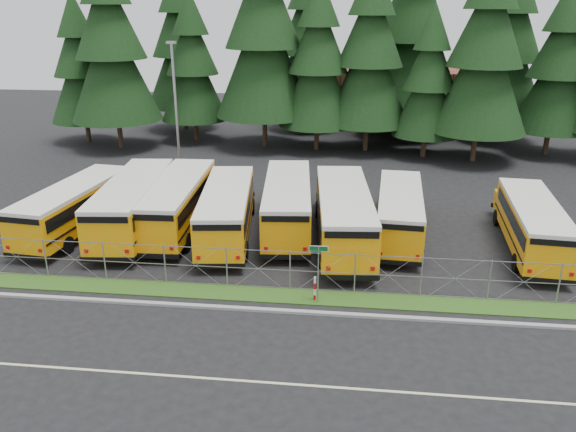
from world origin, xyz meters
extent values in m
plane|color=black|center=(0.00, 0.00, 0.00)|extent=(120.00, 120.00, 0.00)
cube|color=gray|center=(0.00, -3.10, 0.06)|extent=(50.00, 0.25, 0.12)
cube|color=#193F12|center=(0.00, -1.70, 0.03)|extent=(50.00, 1.40, 0.06)
cube|color=beige|center=(0.00, -8.00, 0.01)|extent=(50.00, 0.12, 0.01)
cube|color=brown|center=(6.00, 40.00, 3.00)|extent=(22.00, 10.00, 6.00)
cylinder|color=#93959B|center=(0.37, -2.14, 1.40)|extent=(0.06, 0.06, 2.80)
cube|color=#0B531F|center=(0.37, -2.14, 2.68)|extent=(0.80, 0.03, 0.22)
cube|color=white|center=(0.37, -2.14, 2.68)|extent=(0.84, 0.02, 0.26)
cube|color=#0B531F|center=(0.37, -2.14, 2.44)|extent=(0.03, 0.55, 0.18)
cylinder|color=#B20C0C|center=(0.22, -1.94, 0.60)|extent=(0.11, 0.11, 1.20)
cylinder|color=#93959B|center=(-11.36, 16.05, 5.00)|extent=(0.20, 0.20, 10.00)
cube|color=#93959B|center=(-11.36, 16.05, 10.05)|extent=(0.70, 0.35, 0.18)
camera|label=1|loc=(1.53, -24.35, 12.60)|focal=35.00mm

